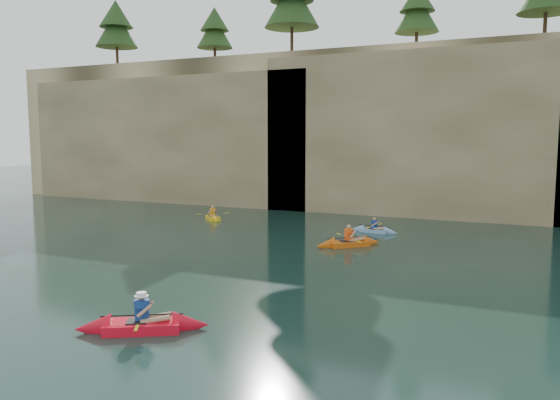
% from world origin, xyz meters
% --- Properties ---
extents(ground, '(160.00, 160.00, 0.00)m').
position_xyz_m(ground, '(0.00, 0.00, 0.00)').
color(ground, black).
rests_on(ground, ground).
extents(cliff, '(70.00, 16.00, 12.00)m').
position_xyz_m(cliff, '(0.00, 30.00, 6.00)').
color(cliff, tan).
rests_on(cliff, ground).
extents(cliff_slab_west, '(26.00, 2.40, 10.56)m').
position_xyz_m(cliff_slab_west, '(-20.00, 22.60, 5.28)').
color(cliff_slab_west, tan).
rests_on(cliff_slab_west, ground).
extents(cliff_slab_center, '(24.00, 2.40, 11.40)m').
position_xyz_m(cliff_slab_center, '(2.00, 22.60, 5.70)').
color(cliff_slab_center, tan).
rests_on(cliff_slab_center, ground).
extents(sea_cave_west, '(4.50, 1.00, 4.00)m').
position_xyz_m(sea_cave_west, '(-18.00, 21.95, 2.00)').
color(sea_cave_west, black).
rests_on(sea_cave_west, ground).
extents(sea_cave_center, '(3.50, 1.00, 3.20)m').
position_xyz_m(sea_cave_center, '(-4.00, 21.95, 1.60)').
color(sea_cave_center, black).
rests_on(sea_cave_center, ground).
extents(main_kayaker, '(3.58, 2.62, 1.37)m').
position_xyz_m(main_kayaker, '(-2.00, -3.00, 0.18)').
color(main_kayaker, red).
rests_on(main_kayaker, ground).
extents(kayaker_orange, '(3.06, 3.02, 1.33)m').
position_xyz_m(kayaker_orange, '(-0.39, 10.77, 0.16)').
color(kayaker_orange, '#D6580D').
rests_on(kayaker_orange, ground).
extents(kayaker_yellow, '(2.42, 2.51, 1.14)m').
position_xyz_m(kayaker_yellow, '(-11.10, 15.45, 0.14)').
color(kayaker_yellow, yellow).
rests_on(kayaker_yellow, ground).
extents(kayaker_ltblue_mid, '(2.83, 2.10, 1.05)m').
position_xyz_m(kayaker_ltblue_mid, '(-0.27, 15.16, 0.13)').
color(kayaker_ltblue_mid, '#7BA2CE').
rests_on(kayaker_ltblue_mid, ground).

